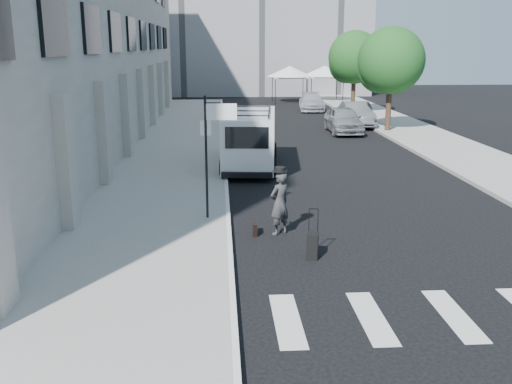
{
  "coord_description": "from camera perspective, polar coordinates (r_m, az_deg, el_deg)",
  "views": [
    {
      "loc": [
        -2.2,
        -12.68,
        5.0
      ],
      "look_at": [
        -1.29,
        1.59,
        1.3
      ],
      "focal_mm": 40.0,
      "sensor_mm": 36.0,
      "label": 1
    }
  ],
  "objects": [
    {
      "name": "tree_near",
      "position": [
        34.25,
        13.12,
        12.43
      ],
      "size": [
        3.8,
        3.83,
        6.03
      ],
      "color": "black",
      "rests_on": "ground"
    },
    {
      "name": "sign_pole",
      "position": [
        16.06,
        -4.21,
        6.06
      ],
      "size": [
        1.03,
        0.07,
        3.5
      ],
      "color": "black",
      "rests_on": "sidewalk_left"
    },
    {
      "name": "parked_car_c",
      "position": [
        45.28,
        5.59,
        8.96
      ],
      "size": [
        2.32,
        4.76,
        1.33
      ],
      "primitive_type": "imported",
      "rotation": [
        0.0,
        0.0,
        -0.1
      ],
      "color": "#B5B8BD",
      "rests_on": "ground"
    },
    {
      "name": "parked_car_b",
      "position": [
        36.72,
        10.02,
        7.66
      ],
      "size": [
        1.74,
        4.63,
        1.51
      ],
      "primitive_type": "imported",
      "rotation": [
        0.0,
        0.0,
        -0.03
      ],
      "color": "slate",
      "rests_on": "ground"
    },
    {
      "name": "businessman",
      "position": [
        15.33,
        2.38,
        -1.12
      ],
      "size": [
        0.76,
        0.72,
        1.75
      ],
      "primitive_type": "imported",
      "rotation": [
        0.0,
        0.0,
        3.81
      ],
      "color": "#323234",
      "rests_on": "ground"
    },
    {
      "name": "tree_far",
      "position": [
        42.95,
        9.65,
        12.95
      ],
      "size": [
        3.8,
        3.83,
        6.03
      ],
      "color": "black",
      "rests_on": "ground"
    },
    {
      "name": "building_left",
      "position": [
        32.07,
        -21.3,
        15.35
      ],
      "size": [
        10.0,
        44.0,
        12.0
      ],
      "primitive_type": "cube",
      "color": "gray",
      "rests_on": "ground"
    },
    {
      "name": "suitcase",
      "position": [
        13.86,
        5.66,
        -5.31
      ],
      "size": [
        0.35,
        0.48,
        1.2
      ],
      "rotation": [
        0.0,
        0.0,
        -0.22
      ],
      "color": "black",
      "rests_on": "ground"
    },
    {
      "name": "tent_right",
      "position": [
        52.09,
        6.9,
        11.9
      ],
      "size": [
        4.0,
        4.0,
        3.2
      ],
      "color": "black",
      "rests_on": "ground"
    },
    {
      "name": "sidewalk_right",
      "position": [
        34.9,
        15.2,
        5.89
      ],
      "size": [
        4.0,
        56.0,
        0.15
      ],
      "primitive_type": "cube",
      "color": "gray",
      "rests_on": "ground"
    },
    {
      "name": "briefcase",
      "position": [
        15.48,
        -0.1,
        -3.68
      ],
      "size": [
        0.14,
        0.44,
        0.34
      ],
      "primitive_type": "cube",
      "rotation": [
        0.0,
        0.0,
        -0.03
      ],
      "color": "black",
      "rests_on": "ground"
    },
    {
      "name": "tent_left",
      "position": [
        51.11,
        3.4,
        11.92
      ],
      "size": [
        4.0,
        4.0,
        3.2
      ],
      "color": "black",
      "rests_on": "ground"
    },
    {
      "name": "sidewalk_left",
      "position": [
        29.17,
        -7.65,
        4.66
      ],
      "size": [
        4.5,
        48.0,
        0.15
      ],
      "primitive_type": "cube",
      "color": "gray",
      "rests_on": "ground"
    },
    {
      "name": "ground",
      "position": [
        13.81,
        5.83,
        -6.81
      ],
      "size": [
        120.0,
        120.0,
        0.0
      ],
      "primitive_type": "plane",
      "color": "black",
      "rests_on": "ground"
    },
    {
      "name": "parked_car_a",
      "position": [
        33.84,
        8.74,
        7.16
      ],
      "size": [
        1.88,
        4.52,
        1.53
      ],
      "primitive_type": "imported",
      "rotation": [
        0.0,
        0.0,
        -0.02
      ],
      "color": "#919398",
      "rests_on": "ground"
    },
    {
      "name": "cargo_van",
      "position": [
        23.89,
        -0.57,
        5.34
      ],
      "size": [
        2.61,
        6.27,
        2.3
      ],
      "rotation": [
        0.0,
        0.0,
        -0.1
      ],
      "color": "white",
      "rests_on": "ground"
    }
  ]
}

